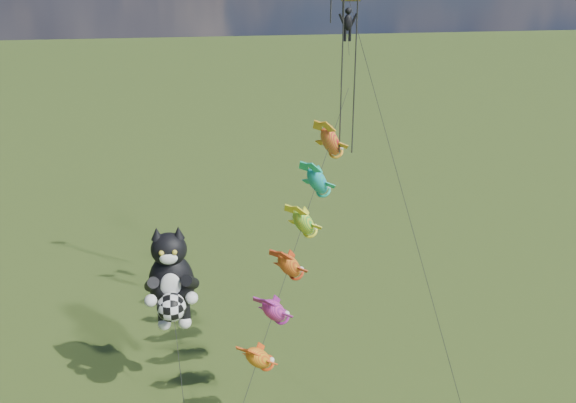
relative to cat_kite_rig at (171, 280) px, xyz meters
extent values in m
cylinder|color=black|center=(0.20, -1.39, -4.62)|extent=(0.43, 2.67, 4.92)
ellipsoid|color=black|center=(0.00, 0.26, -0.37)|extent=(2.72, 2.34, 3.61)
ellipsoid|color=black|center=(0.00, 0.15, 1.77)|extent=(2.13, 1.97, 1.83)
cone|color=black|center=(-0.56, 0.15, 2.73)|extent=(0.71, 0.71, 0.68)
cone|color=black|center=(0.56, 0.15, 2.73)|extent=(0.71, 0.71, 0.68)
ellipsoid|color=white|center=(0.00, -0.58, 1.61)|extent=(1.00, 0.59, 0.65)
ellipsoid|color=white|center=(0.00, -0.58, -0.03)|extent=(1.17, 0.57, 1.49)
sphere|color=gold|center=(-0.34, -0.66, 1.98)|extent=(0.27, 0.27, 0.27)
sphere|color=gold|center=(0.34, -0.66, 1.98)|extent=(0.27, 0.27, 0.27)
sphere|color=white|center=(-1.07, -0.92, -0.65)|extent=(0.68, 0.68, 0.68)
sphere|color=white|center=(1.07, -0.92, -0.65)|extent=(0.68, 0.68, 0.68)
sphere|color=white|center=(-0.56, 0.10, -2.79)|extent=(0.72, 0.72, 0.72)
sphere|color=white|center=(0.56, 0.10, -2.79)|extent=(0.72, 0.72, 0.72)
sphere|color=white|center=(0.00, -1.26, -0.93)|extent=(1.54, 1.54, 1.54)
cylinder|color=black|center=(6.25, -1.02, 0.91)|extent=(8.76, 13.22, 16.00)
ellipsoid|color=#F2A319|center=(4.33, -3.92, -2.60)|extent=(2.20, 2.67, 2.60)
ellipsoid|color=#D8339D|center=(5.31, -2.44, -0.82)|extent=(2.20, 2.67, 2.60)
ellipsoid|color=orange|center=(6.28, -0.97, 0.97)|extent=(2.20, 2.67, 2.60)
ellipsoid|color=green|center=(7.26, 0.51, 2.76)|extent=(2.20, 2.67, 2.60)
ellipsoid|color=#198ABF|center=(8.24, 1.99, 4.55)|extent=(2.20, 2.67, 2.60)
ellipsoid|color=red|center=(9.21, 3.46, 6.34)|extent=(2.20, 2.67, 2.60)
cylinder|color=black|center=(12.20, -1.68, 4.37)|extent=(4.46, 16.51, 22.92)
cylinder|color=black|center=(9.73, 3.40, 9.88)|extent=(0.08, 0.08, 8.65)
cylinder|color=black|center=(10.44, 3.40, 9.88)|extent=(0.08, 0.08, 8.65)
camera|label=1|loc=(2.42, -30.75, 17.10)|focal=40.00mm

